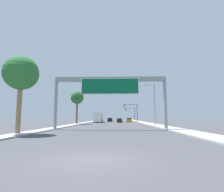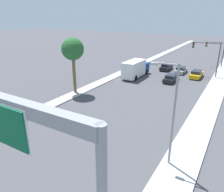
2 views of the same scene
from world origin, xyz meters
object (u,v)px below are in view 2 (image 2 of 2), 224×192
at_px(car_near_right, 166,67).
at_px(palm_tree_background, 73,50).
at_px(traffic_light_mid_block, 217,50).
at_px(street_lamp_right, 171,109).
at_px(traffic_light_near_intersection, 210,53).
at_px(car_mid_center, 181,70).
at_px(car_far_right, 196,74).
at_px(truck_box_primary, 135,69).
at_px(car_mid_left, 171,78).

xyz_separation_m(car_near_right, palm_tree_background, (-7.66, -22.11, 6.03)).
relative_size(traffic_light_mid_block, street_lamp_right, 0.69).
distance_m(car_near_right, traffic_light_near_intersection, 9.50).
xyz_separation_m(car_near_right, car_mid_center, (3.50, -1.09, -0.06)).
bearing_deg(car_near_right, car_mid_center, -17.34).
xyz_separation_m(traffic_light_near_intersection, palm_tree_background, (-16.25, -20.99, 2.10)).
bearing_deg(car_mid_center, traffic_light_mid_block, 61.73).
bearing_deg(palm_tree_background, street_lamp_right, -28.62).
bearing_deg(palm_tree_background, traffic_light_near_intersection, 52.26).
xyz_separation_m(car_far_right, traffic_light_mid_block, (1.86, 11.97, 3.30)).
xyz_separation_m(car_far_right, car_mid_center, (-3.50, 2.00, -0.04)).
height_order(palm_tree_background, street_lamp_right, palm_tree_background).
bearing_deg(truck_box_primary, car_mid_left, 3.72).
relative_size(car_far_right, truck_box_primary, 0.57).
relative_size(traffic_light_near_intersection, traffic_light_mid_block, 1.15).
bearing_deg(street_lamp_right, car_mid_center, 102.13).
distance_m(car_mid_center, traffic_light_near_intersection, 6.46).
bearing_deg(palm_tree_background, traffic_light_mid_block, 61.93).
relative_size(truck_box_primary, traffic_light_mid_block, 1.40).
bearing_deg(traffic_light_mid_block, car_near_right, -134.95).
relative_size(car_mid_center, traffic_light_near_intersection, 0.63).
bearing_deg(car_mid_left, palm_tree_background, -128.94).
bearing_deg(palm_tree_background, car_far_right, 52.37).
distance_m(car_far_right, car_mid_center, 4.03).
relative_size(car_mid_left, street_lamp_right, 0.56).
distance_m(truck_box_primary, traffic_light_near_intersection, 14.59).
height_order(car_far_right, street_lamp_right, street_lamp_right).
bearing_deg(car_far_right, street_lamp_right, -83.84).
distance_m(car_mid_center, street_lamp_right, 31.71).
distance_m(traffic_light_near_intersection, street_lamp_right, 30.72).
bearing_deg(truck_box_primary, car_mid_center, 47.57).
xyz_separation_m(car_mid_left, car_far_right, (3.50, 5.20, 0.03)).
height_order(car_near_right, truck_box_primary, truck_box_primary).
distance_m(car_mid_left, traffic_light_near_intersection, 9.65).
distance_m(car_mid_left, car_mid_center, 7.20).
relative_size(car_mid_center, truck_box_primary, 0.52).
relative_size(car_mid_left, car_far_right, 1.01).
distance_m(car_near_right, truck_box_primary, 9.47).
height_order(truck_box_primary, traffic_light_mid_block, traffic_light_mid_block).
bearing_deg(car_mid_left, car_far_right, 56.08).
bearing_deg(traffic_light_mid_block, street_lamp_right, -88.26).
bearing_deg(car_near_right, street_lamp_right, -72.38).
distance_m(car_near_right, palm_tree_background, 24.17).
bearing_deg(traffic_light_near_intersection, street_lamp_right, -87.17).
xyz_separation_m(car_far_right, traffic_light_near_intersection, (1.58, 1.97, 3.94)).
xyz_separation_m(car_mid_left, traffic_light_mid_block, (5.36, 17.17, 3.33)).
bearing_deg(street_lamp_right, truck_box_primary, 120.53).
bearing_deg(car_mid_left, traffic_light_near_intersection, 54.68).
bearing_deg(car_far_right, car_mid_left, -123.92).
bearing_deg(street_lamp_right, palm_tree_background, 151.38).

